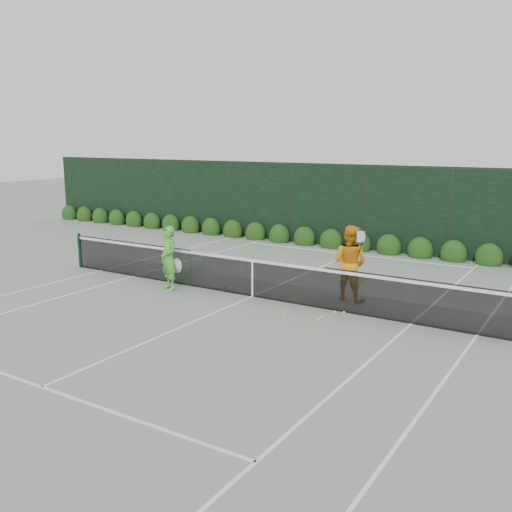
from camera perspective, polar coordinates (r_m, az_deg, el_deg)
The scene contains 8 objects.
ground at distance 14.61m, azimuth -0.35°, elevation -4.08°, with size 80.00×80.00×0.00m, color gray.
tennis_net at distance 14.49m, azimuth -0.43°, elevation -2.04°, with size 12.90×0.10×1.07m.
player_woman at distance 15.24m, azimuth -8.70°, elevation -0.23°, with size 0.74×0.62×1.72m.
player_man at distance 14.30m, azimuth 9.36°, elevation -0.68°, with size 0.99×0.80×1.89m.
court_lines at distance 14.61m, azimuth -0.35°, elevation -4.06°, with size 11.03×23.83×0.01m.
windscreen_fence at distance 12.11m, azimuth -7.25°, elevation -0.11°, with size 32.00×21.07×3.06m.
hedge_row at distance 20.80m, azimuth 10.28°, elevation 1.16°, with size 31.66×0.65×0.94m.
tennis_balls at distance 13.70m, azimuth 4.56°, elevation -5.06°, with size 3.71×1.97×0.07m.
Camera 1 is at (7.54, -11.86, 3.98)m, focal length 40.00 mm.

